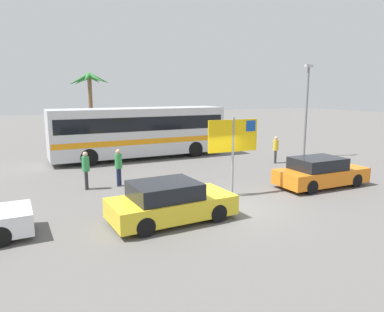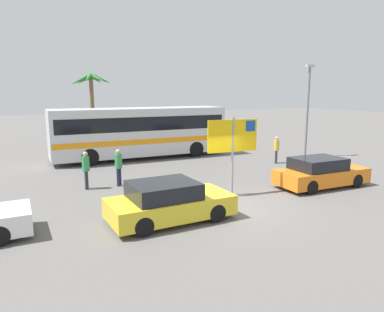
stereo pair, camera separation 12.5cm
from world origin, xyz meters
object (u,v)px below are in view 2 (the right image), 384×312
at_px(ferry_sign, 234,139).
at_px(pedestrian_crossing_lot, 119,164).
at_px(bus_front_coach, 140,130).
at_px(pedestrian_by_bus, 276,148).
at_px(car_orange, 320,173).
at_px(car_yellow, 169,202).
at_px(pedestrian_near_sign, 86,167).

height_order(ferry_sign, pedestrian_crossing_lot, ferry_sign).
bearing_deg(pedestrian_crossing_lot, ferry_sign, -0.58).
distance_m(bus_front_coach, pedestrian_by_bus, 8.51).
height_order(car_orange, car_yellow, same).
relative_size(pedestrian_crossing_lot, pedestrian_near_sign, 1.01).
distance_m(car_orange, pedestrian_crossing_lot, 9.03).
height_order(car_orange, pedestrian_by_bus, pedestrian_by_bus).
bearing_deg(ferry_sign, car_orange, -4.87).
bearing_deg(car_orange, bus_front_coach, 117.33).
xyz_separation_m(bus_front_coach, car_yellow, (-2.58, -11.26, -1.15)).
bearing_deg(car_orange, pedestrian_crossing_lot, 154.27).
xyz_separation_m(car_orange, pedestrian_near_sign, (-9.49, 4.08, 0.34)).
relative_size(bus_front_coach, pedestrian_near_sign, 6.55).
distance_m(ferry_sign, car_yellow, 4.22).
xyz_separation_m(pedestrian_by_bus, pedestrian_near_sign, (-11.10, -1.00, 0.05)).
xyz_separation_m(pedestrian_crossing_lot, pedestrian_by_bus, (9.69, 1.07, -0.06)).
bearing_deg(pedestrian_crossing_lot, car_yellow, -44.93).
bearing_deg(ferry_sign, bus_front_coach, 98.69).
relative_size(ferry_sign, pedestrian_near_sign, 1.93).
height_order(car_yellow, pedestrian_near_sign, pedestrian_near_sign).
xyz_separation_m(car_yellow, pedestrian_near_sign, (-1.79, 5.13, 0.34)).
bearing_deg(pedestrian_crossing_lot, pedestrian_near_sign, -141.88).
xyz_separation_m(ferry_sign, pedestrian_near_sign, (-5.29, 3.48, -1.35)).
bearing_deg(bus_front_coach, pedestrian_near_sign, -125.48).
height_order(bus_front_coach, car_orange, bus_front_coach).
height_order(ferry_sign, pedestrian_near_sign, ferry_sign).
height_order(ferry_sign, car_orange, ferry_sign).
distance_m(car_yellow, pedestrian_near_sign, 5.44).
height_order(pedestrian_by_bus, pedestrian_near_sign, pedestrian_near_sign).
xyz_separation_m(ferry_sign, car_orange, (4.20, -0.60, -1.69)).
bearing_deg(pedestrian_near_sign, car_orange, 173.07).
relative_size(car_yellow, pedestrian_near_sign, 2.49).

